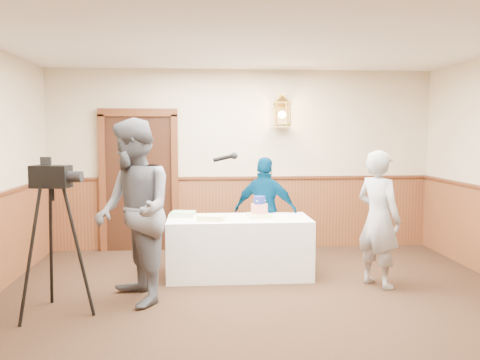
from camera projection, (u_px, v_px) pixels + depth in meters
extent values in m
plane|color=black|center=(273.00, 334.00, 4.62)|extent=(7.00, 7.00, 0.00)
cube|color=beige|center=(242.00, 160.00, 7.97)|extent=(6.00, 0.02, 2.80)
cube|color=white|center=(275.00, 19.00, 4.36)|extent=(6.00, 7.00, 0.02)
cube|color=brown|center=(242.00, 213.00, 8.03)|extent=(5.98, 0.04, 1.10)
cube|color=#562B17|center=(242.00, 178.00, 7.96)|extent=(5.98, 0.07, 0.04)
cube|color=black|center=(139.00, 183.00, 7.83)|extent=(1.00, 0.06, 2.10)
cube|color=white|center=(239.00, 247.00, 6.46)|extent=(1.80, 0.80, 0.75)
cube|color=#FDF8BE|center=(259.00, 215.00, 6.44)|extent=(0.30, 0.30, 0.05)
cylinder|color=red|center=(259.00, 209.00, 6.44)|extent=(0.21, 0.21, 0.12)
cylinder|color=navy|center=(259.00, 200.00, 6.43)|extent=(0.15, 0.15, 0.10)
cube|color=#FFF798|center=(212.00, 218.00, 6.25)|extent=(0.37, 0.32, 0.06)
cube|color=#9DD798|center=(183.00, 214.00, 6.51)|extent=(0.32, 0.28, 0.07)
imported|color=#5A5C65|center=(133.00, 212.00, 5.37)|extent=(1.07, 1.18, 1.98)
cylinder|color=black|center=(223.00, 158.00, 5.67)|extent=(0.23, 0.10, 0.09)
sphere|color=black|center=(234.00, 156.00, 5.70)|extent=(0.08, 0.08, 0.08)
imported|color=#96989D|center=(378.00, 219.00, 5.99)|extent=(0.64, 0.71, 1.62)
imported|color=#002A4B|center=(265.00, 212.00, 6.94)|extent=(0.95, 0.65, 1.50)
cube|color=black|center=(51.00, 177.00, 4.98)|extent=(0.39, 0.26, 0.22)
cylinder|color=black|center=(75.00, 177.00, 4.96)|extent=(0.16, 0.13, 0.11)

